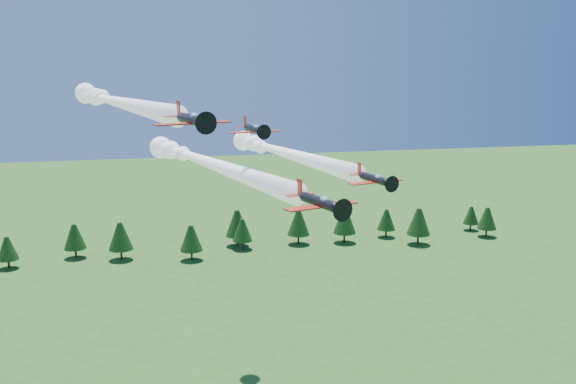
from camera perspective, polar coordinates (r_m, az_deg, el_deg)
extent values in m
cylinder|color=black|center=(66.07, 2.78, -0.87)|extent=(2.81, 5.99, 1.10)
cone|color=black|center=(63.25, 4.46, -1.47)|extent=(1.34, 1.27, 1.10)
cone|color=black|center=(62.72, 4.80, -1.59)|extent=(0.61, 0.62, 0.48)
cylinder|color=black|center=(62.57, 4.89, -1.62)|extent=(2.22, 0.73, 2.31)
cube|color=red|center=(65.78, 2.98, -1.24)|extent=(8.21, 3.82, 0.13)
cube|color=red|center=(69.30, 1.06, -0.22)|extent=(3.32, 1.84, 0.08)
cube|color=red|center=(69.22, 1.01, 0.51)|extent=(0.40, 1.03, 1.59)
ellipsoid|color=#90C0DF|center=(65.16, 3.25, -0.66)|extent=(1.15, 1.49, 0.69)
sphere|color=white|center=(100.97, -9.26, 3.39)|extent=(2.30, 2.30, 2.30)
sphere|color=white|center=(105.58, -10.21, 3.72)|extent=(3.00, 3.00, 3.00)
sphere|color=white|center=(110.22, -11.07, 4.02)|extent=(3.70, 3.70, 3.70)
cylinder|color=black|center=(69.59, -8.61, 6.39)|extent=(2.75, 6.16, 1.13)
cone|color=black|center=(66.27, -7.57, 6.16)|extent=(1.36, 1.28, 1.13)
cone|color=black|center=(65.64, -7.36, 6.11)|extent=(0.62, 0.62, 0.50)
cylinder|color=black|center=(65.46, -7.30, 6.10)|extent=(2.29, 0.69, 2.37)
cube|color=red|center=(69.20, -8.48, 6.07)|extent=(8.44, 3.74, 0.14)
cube|color=red|center=(73.35, -9.68, 6.67)|extent=(3.41, 1.81, 0.08)
cube|color=red|center=(73.38, -9.73, 7.38)|extent=(0.39, 1.06, 1.63)
ellipsoid|color=#90C0DF|center=(68.60, -8.34, 6.70)|extent=(1.15, 1.52, 0.70)
sphere|color=white|center=(111.51, -16.29, 8.03)|extent=(2.30, 2.30, 2.30)
sphere|color=white|center=(116.91, -16.88, 8.15)|extent=(3.00, 3.00, 3.00)
sphere|color=white|center=(122.33, -17.40, 8.26)|extent=(3.70, 3.70, 3.70)
cylinder|color=black|center=(81.97, 7.66, 1.16)|extent=(2.24, 5.44, 0.99)
cone|color=black|center=(79.44, 8.91, 0.79)|extent=(1.18, 1.10, 0.99)
cone|color=black|center=(78.97, 9.16, 0.71)|extent=(0.53, 0.54, 0.44)
cylinder|color=black|center=(78.83, 9.23, 0.69)|extent=(2.03, 0.54, 2.08)
cube|color=red|center=(81.71, 7.81, 0.90)|extent=(7.45, 3.05, 0.12)
cube|color=red|center=(84.86, 6.34, 1.59)|extent=(3.00, 1.51, 0.07)
cube|color=red|center=(84.81, 6.32, 2.13)|extent=(0.31, 0.94, 1.44)
ellipsoid|color=#90C0DF|center=(81.17, 8.02, 1.33)|extent=(0.98, 1.33, 0.62)
sphere|color=white|center=(112.31, -2.30, 4.12)|extent=(2.30, 2.30, 2.30)
sphere|color=white|center=(116.30, -3.18, 4.37)|extent=(3.00, 3.00, 3.00)
sphere|color=white|center=(120.31, -4.00, 4.61)|extent=(3.70, 3.70, 3.70)
cylinder|color=black|center=(81.60, -3.05, 5.59)|extent=(1.81, 4.92, 0.90)
cone|color=black|center=(78.97, -2.34, 5.39)|extent=(1.03, 0.96, 0.90)
cone|color=black|center=(78.48, -2.19, 5.35)|extent=(0.46, 0.47, 0.39)
cylinder|color=black|center=(78.33, -2.15, 5.34)|extent=(1.85, 0.40, 1.88)
cube|color=red|center=(81.29, -2.96, 5.37)|extent=(6.74, 2.46, 0.11)
cube|color=red|center=(84.56, -3.81, 5.83)|extent=(2.70, 1.25, 0.06)
cube|color=red|center=(84.58, -3.84, 6.32)|extent=(0.24, 0.85, 1.30)
ellipsoid|color=#90C0DF|center=(80.81, -2.86, 5.79)|extent=(0.84, 1.18, 0.56)
cylinder|color=#382314|center=(201.53, 11.47, -4.14)|extent=(0.60, 0.60, 3.17)
cone|color=black|center=(200.07, 11.54, -2.58)|extent=(7.26, 7.26, 8.16)
cylinder|color=#382314|center=(188.88, -14.59, -5.39)|extent=(0.60, 0.60, 3.03)
cone|color=black|center=(187.39, -14.68, -3.81)|extent=(6.94, 6.94, 7.80)
cylinder|color=#382314|center=(200.13, 5.03, -4.07)|extent=(0.60, 0.60, 3.11)
cone|color=black|center=(198.70, 5.05, -2.53)|extent=(7.10, 7.10, 7.99)
cylinder|color=#382314|center=(194.27, -18.35, -5.18)|extent=(0.60, 0.60, 2.77)
cone|color=black|center=(192.93, -18.44, -3.77)|extent=(6.34, 6.34, 7.13)
cylinder|color=#382314|center=(222.05, 15.91, -3.00)|extent=(0.60, 0.60, 2.25)
cone|color=black|center=(221.09, 15.96, -2.00)|extent=(5.14, 5.14, 5.78)
cylinder|color=#382314|center=(191.30, -23.57, -5.88)|extent=(0.60, 0.60, 2.49)
cone|color=black|center=(190.07, -23.68, -4.60)|extent=(5.70, 5.70, 6.41)
cylinder|color=#382314|center=(193.03, -4.06, -4.72)|extent=(0.60, 0.60, 2.62)
cone|color=black|center=(191.76, -4.08, -3.38)|extent=(6.00, 6.00, 6.74)
cylinder|color=#382314|center=(207.74, 8.69, -3.65)|extent=(0.60, 0.60, 2.54)
cone|color=black|center=(206.59, 8.73, -2.44)|extent=(5.80, 5.80, 6.53)
cylinder|color=#382314|center=(197.85, 0.93, -4.22)|extent=(0.60, 0.60, 3.01)
cone|color=black|center=(196.44, 0.94, -2.72)|extent=(6.87, 6.87, 7.73)
cylinder|color=#382314|center=(184.52, -8.56, -5.58)|extent=(0.60, 0.60, 2.83)
cone|color=black|center=(183.09, -8.60, -4.06)|extent=(6.48, 6.48, 7.29)
cylinder|color=#382314|center=(215.47, 17.20, -3.47)|extent=(0.60, 0.60, 2.69)
cone|color=black|center=(214.30, 17.28, -2.23)|extent=(6.14, 6.14, 6.91)
cylinder|color=#382314|center=(196.63, -4.51, -4.34)|extent=(0.60, 0.60, 3.12)
cone|color=black|center=(195.16, -4.54, -2.77)|extent=(7.14, 7.14, 8.03)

